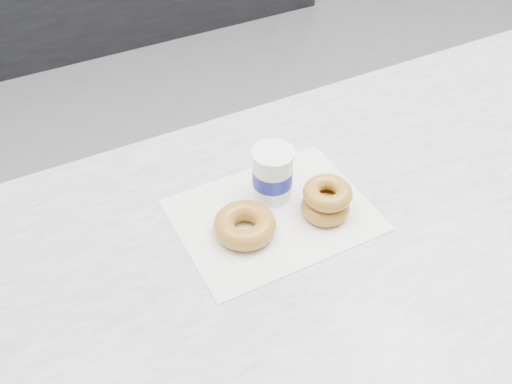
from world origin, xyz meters
The scene contains 6 objects.
ground centered at (0.00, 0.00, 0.00)m, with size 5.00×5.00×0.00m, color gray.
counter centered at (0.00, -0.60, 0.45)m, with size 3.06×0.76×0.90m.
wax_paper centered at (-0.38, -0.53, 0.90)m, with size 0.34×0.26×0.00m, color white.
donut_single centered at (-0.44, -0.55, 0.92)m, with size 0.11×0.11×0.04m, color #B38231.
donut_stack centered at (-0.29, -0.57, 0.93)m, with size 0.12×0.12×0.06m.
coffee_cup centered at (-0.36, -0.49, 0.95)m, with size 0.09×0.09×0.10m.
Camera 1 is at (-0.73, -1.15, 1.63)m, focal length 40.00 mm.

